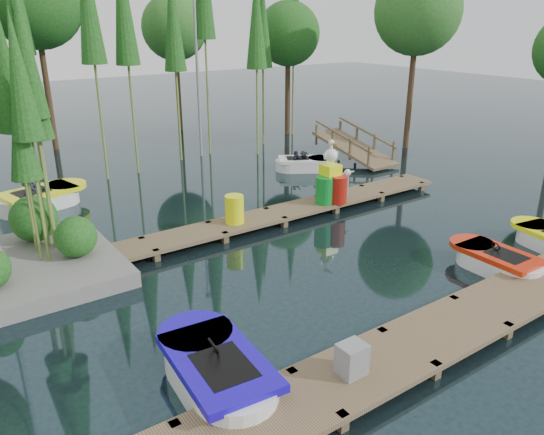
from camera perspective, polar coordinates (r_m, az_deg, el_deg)
ground_plane at (r=13.18m, az=-0.54°, el=-5.56°), size 90.00×90.00×0.00m
near_dock at (r=10.18m, az=14.38°, el=-13.48°), size 18.00×1.50×0.50m
far_dock at (r=15.50m, az=-2.73°, el=-0.46°), size 15.00×1.20×0.50m
tree_screen at (r=20.85m, az=-23.67°, el=19.97°), size 34.42×18.53×10.31m
lamp_rear at (r=23.37m, az=-8.11°, el=16.76°), size 0.30×0.30×7.25m
ramp at (r=23.17m, az=8.81°, el=7.49°), size 1.50×3.94×1.49m
boat_blue at (r=9.26m, az=-5.93°, el=-16.31°), size 1.59×3.09×1.00m
boat_red at (r=14.11m, az=22.98°, el=-4.43°), size 1.13×2.43×0.81m
boat_yellow_far at (r=18.77m, az=-23.61°, el=1.86°), size 3.14×1.96×1.46m
boat_white_far at (r=21.55m, az=3.34°, el=5.76°), size 2.59×2.15×1.13m
utility_cabinet at (r=9.12m, az=8.58°, el=-14.85°), size 0.46×0.39×0.56m
yellow_barrel at (r=15.13m, az=-4.06°, el=0.90°), size 0.54×0.54×0.81m
drum_cluster at (r=16.93m, az=6.42°, el=3.65°), size 1.16×1.06×2.00m
seagull_post at (r=17.56m, az=8.11°, el=4.25°), size 0.56×0.30×0.89m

